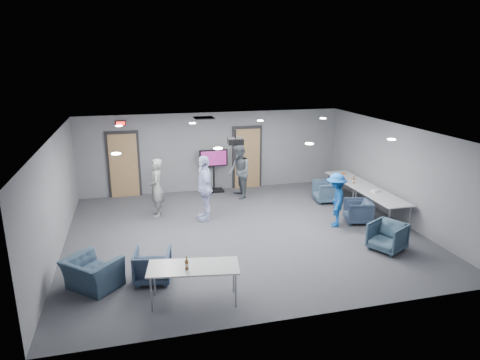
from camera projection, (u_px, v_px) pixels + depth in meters
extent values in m
plane|color=#36373D|center=(243.00, 232.00, 11.35)|extent=(9.00, 9.00, 0.00)
plane|color=silver|center=(243.00, 131.00, 10.60)|extent=(9.00, 9.00, 0.00)
cube|color=slate|center=(213.00, 152.00, 14.70)|extent=(9.00, 0.02, 2.70)
cube|color=slate|center=(303.00, 248.00, 7.25)|extent=(9.00, 0.02, 2.70)
cube|color=slate|center=(55.00, 197.00, 9.90)|extent=(0.02, 8.00, 2.70)
cube|color=slate|center=(397.00, 172.00, 12.05)|extent=(0.02, 8.00, 2.70)
cube|color=black|center=(124.00, 165.00, 14.03)|extent=(1.06, 0.06, 2.24)
cube|color=#9C6E4B|center=(124.00, 166.00, 14.00)|extent=(0.90, 0.05, 2.10)
cylinder|color=#96989E|center=(135.00, 167.00, 14.05)|extent=(0.04, 0.10, 0.04)
cube|color=black|center=(247.00, 158.00, 15.03)|extent=(1.06, 0.06, 2.24)
cube|color=#9C6E4B|center=(247.00, 159.00, 15.00)|extent=(0.90, 0.05, 2.10)
cylinder|color=#96989E|center=(257.00, 160.00, 15.05)|extent=(0.04, 0.10, 0.04)
cube|color=black|center=(121.00, 123.00, 13.62)|extent=(0.32, 0.06, 0.16)
cube|color=#FF0C0C|center=(121.00, 123.00, 13.59)|extent=(0.26, 0.02, 0.11)
cube|color=black|center=(204.00, 118.00, 13.09)|extent=(0.60, 0.60, 0.03)
cylinder|color=white|center=(116.00, 154.00, 8.21)|extent=(0.18, 0.18, 0.02)
cylinder|color=white|center=(119.00, 126.00, 11.57)|extent=(0.18, 0.18, 0.02)
cylinder|color=white|center=(218.00, 148.00, 8.69)|extent=(0.18, 0.18, 0.02)
cylinder|color=white|center=(192.00, 123.00, 12.04)|extent=(0.18, 0.18, 0.02)
cylinder|color=white|center=(309.00, 144.00, 9.17)|extent=(0.18, 0.18, 0.02)
cylinder|color=white|center=(260.00, 121.00, 12.52)|extent=(0.18, 0.18, 0.02)
cylinder|color=white|center=(392.00, 139.00, 9.65)|extent=(0.18, 0.18, 0.02)
cylinder|color=white|center=(323.00, 118.00, 13.00)|extent=(0.18, 0.18, 0.02)
imported|color=gray|center=(156.00, 188.00, 12.29)|extent=(0.46, 0.66, 1.71)
imported|color=#565E67|center=(239.00, 172.00, 13.95)|extent=(0.69, 0.88, 1.77)
imported|color=silver|center=(204.00, 188.00, 12.03)|extent=(0.47, 1.10, 1.87)
imported|color=#164893|center=(336.00, 200.00, 11.59)|extent=(0.91, 1.11, 1.49)
imported|color=#3B5167|center=(326.00, 191.00, 13.68)|extent=(0.83, 0.81, 0.68)
imported|color=#35435B|center=(358.00, 211.00, 11.96)|extent=(0.86, 0.85, 0.65)
imported|color=#354B5D|center=(387.00, 237.00, 10.21)|extent=(1.02, 1.01, 0.69)
imported|color=#36455D|center=(153.00, 265.00, 8.80)|extent=(0.85, 0.86, 0.68)
imported|color=#34475B|center=(92.00, 273.00, 8.53)|extent=(1.31, 1.31, 0.64)
cube|color=silver|center=(349.00, 179.00, 13.73)|extent=(0.80, 1.92, 0.03)
cylinder|color=#96989E|center=(327.00, 183.00, 14.57)|extent=(0.04, 0.04, 0.70)
cylinder|color=#96989E|center=(353.00, 199.00, 12.94)|extent=(0.04, 0.04, 0.70)
cylinder|color=#96989E|center=(344.00, 182.00, 14.72)|extent=(0.04, 0.04, 0.70)
cylinder|color=#96989E|center=(372.00, 197.00, 13.09)|extent=(0.04, 0.04, 0.70)
cube|color=silver|center=(382.00, 197.00, 11.96)|extent=(0.79, 1.89, 0.03)
cylinder|color=#96989E|center=(356.00, 200.00, 12.79)|extent=(0.04, 0.04, 0.70)
cylinder|color=#96989E|center=(389.00, 221.00, 11.18)|extent=(0.04, 0.04, 0.70)
cylinder|color=#96989E|center=(374.00, 199.00, 12.94)|extent=(0.04, 0.04, 0.70)
cylinder|color=#96989E|center=(410.00, 219.00, 11.33)|extent=(0.04, 0.04, 0.70)
cube|color=silver|center=(193.00, 267.00, 7.94)|extent=(1.78, 0.97, 0.03)
cylinder|color=#96989E|center=(233.00, 276.00, 8.37)|extent=(0.04, 0.04, 0.70)
cylinder|color=#96989E|center=(154.00, 279.00, 8.23)|extent=(0.04, 0.04, 0.70)
cylinder|color=#96989E|center=(236.00, 290.00, 7.85)|extent=(0.04, 0.04, 0.70)
cylinder|color=#96989E|center=(151.00, 294.00, 7.71)|extent=(0.04, 0.04, 0.70)
cylinder|color=#5E3710|center=(187.00, 265.00, 7.80)|extent=(0.07, 0.07, 0.18)
cylinder|color=#5E3710|center=(186.00, 258.00, 7.76)|extent=(0.02, 0.02, 0.08)
cylinder|color=beige|center=(187.00, 265.00, 7.80)|extent=(0.07, 0.07, 0.06)
cylinder|color=#5E3710|center=(354.00, 181.00, 13.16)|extent=(0.06, 0.06, 0.17)
cylinder|color=#5E3710|center=(354.00, 177.00, 13.13)|extent=(0.02, 0.02, 0.07)
cylinder|color=beige|center=(354.00, 181.00, 13.16)|extent=(0.06, 0.06, 0.06)
cube|color=#CA6632|center=(342.00, 174.00, 14.19)|extent=(0.21, 0.15, 0.04)
cube|color=silver|center=(375.00, 191.00, 12.34)|extent=(0.28, 0.23, 0.05)
cube|color=black|center=(214.00, 190.00, 14.82)|extent=(0.64, 0.46, 0.06)
cylinder|color=black|center=(214.00, 175.00, 14.66)|extent=(0.06, 0.06, 1.10)
cube|color=black|center=(213.00, 158.00, 14.50)|extent=(0.96, 0.07, 0.57)
cube|color=#6B1755|center=(214.00, 158.00, 14.45)|extent=(0.87, 0.01, 0.49)
cylinder|color=black|center=(235.00, 134.00, 10.91)|extent=(0.04, 0.04, 0.22)
cube|color=black|center=(235.00, 141.00, 10.96)|extent=(0.41, 0.36, 0.16)
cylinder|color=black|center=(237.00, 142.00, 10.80)|extent=(0.08, 0.06, 0.08)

